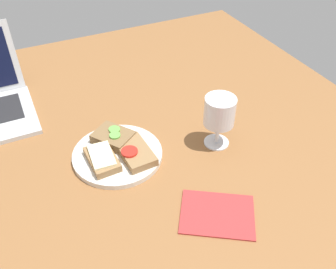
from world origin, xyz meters
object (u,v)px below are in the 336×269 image
(wine_glass, at_px, (219,113))
(napkin, at_px, (217,214))
(sandwich_with_tomato, at_px, (135,152))
(sandwich_with_cheese, at_px, (102,158))
(plate, at_px, (118,154))
(sandwich_with_cucumber, at_px, (113,137))

(wine_glass, height_order, napkin, wine_glass)
(napkin, bearing_deg, sandwich_with_tomato, 112.18)
(sandwich_with_tomato, height_order, napkin, sandwich_with_tomato)
(sandwich_with_cheese, bearing_deg, plate, 21.78)
(plate, xyz_separation_m, wine_glass, (0.25, -0.06, 0.09))
(sandwich_with_cheese, height_order, wine_glass, wine_glass)
(sandwich_with_tomato, relative_size, napkin, 0.77)
(plate, bearing_deg, napkin, -63.48)
(sandwich_with_cheese, height_order, sandwich_with_cucumber, sandwich_with_cucumber)
(sandwich_with_cucumber, bearing_deg, napkin, -68.15)
(sandwich_with_tomato, distance_m, wine_glass, 0.23)
(sandwich_with_cheese, bearing_deg, sandwich_with_tomato, -8.51)
(plate, relative_size, napkin, 1.43)
(sandwich_with_cheese, relative_size, napkin, 0.68)
(sandwich_with_tomato, bearing_deg, sandwich_with_cheese, 171.49)
(plate, distance_m, sandwich_with_tomato, 0.05)
(sandwich_with_tomato, xyz_separation_m, wine_glass, (0.21, -0.03, 0.07))
(sandwich_with_cheese, xyz_separation_m, sandwich_with_tomato, (0.08, -0.01, -0.00))
(napkin, bearing_deg, sandwich_with_cheese, 125.44)
(plate, bearing_deg, wine_glass, -13.81)
(sandwich_with_cucumber, xyz_separation_m, napkin, (0.12, -0.31, -0.02))
(plate, distance_m, wine_glass, 0.27)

